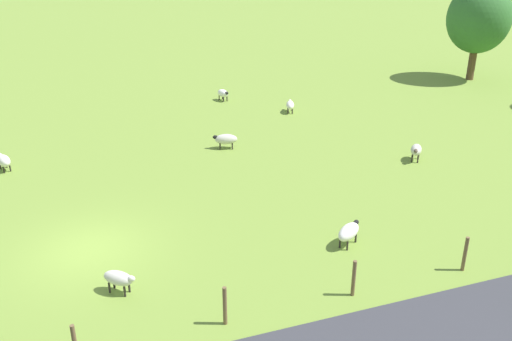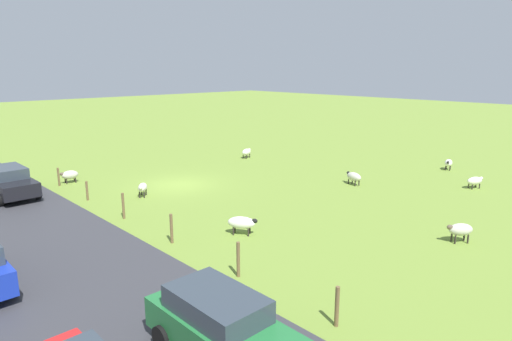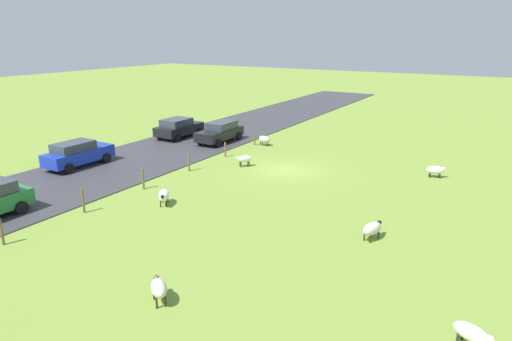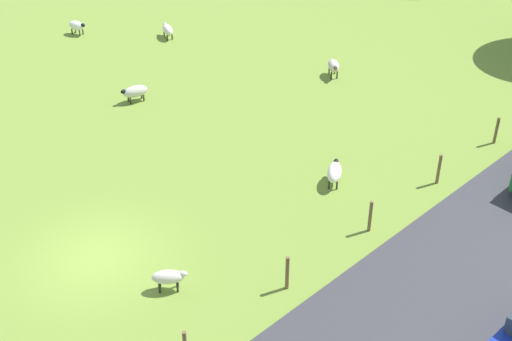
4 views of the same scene
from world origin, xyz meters
The scene contains 12 objects.
ground_plane centered at (0.00, 0.00, 0.00)m, with size 160.00×160.00×0.00m, color olive.
sheep_0 centered at (2.68, 8.78, 0.53)m, with size 1.11×1.28×0.79m.
sheep_2 centered at (2.86, 0.77, 0.52)m, with size 1.00×1.06×0.75m.
sheep_3 centered at (-8.46, -3.18, 0.48)m, with size 1.19×0.83×0.74m.
sheep_4 centered at (-15.85, 9.52, 0.49)m, with size 1.07×0.76×0.74m.
sheep_5 centered at (-7.71, 7.30, 0.50)m, with size 0.83×1.29×0.77m.
sheep_6 centered at (-12.16, 12.68, 0.46)m, with size 1.18×0.82×0.70m.
sheep_7 centered at (-3.16, 15.51, 0.55)m, with size 1.08×1.00×0.81m.
tree_0 centered at (-15.07, 28.25, 4.41)m, with size 4.45×4.45×6.91m.
fence_post_2 centered at (5.36, 3.43, 0.63)m, with size 0.12×0.12×1.25m, color brown.
fence_post_3 centered at (5.36, 7.52, 0.62)m, with size 0.12×0.12×1.23m, color brown.
fence_post_4 centered at (5.36, 11.60, 0.62)m, with size 0.12×0.12×1.25m, color brown.
Camera 1 is at (17.63, 0.08, 10.44)m, focal length 38.84 mm.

